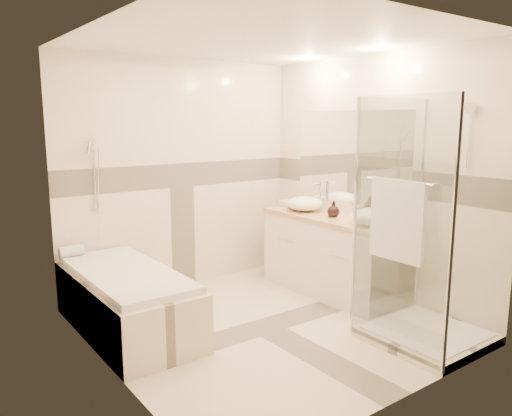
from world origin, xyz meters
TOP-DOWN VIEW (x-y plane):
  - room at (0.06, 0.01)m, footprint 2.82×3.02m
  - bathtub at (-1.02, 0.65)m, footprint 0.75×1.70m
  - vanity at (1.12, 0.30)m, footprint 0.58×1.62m
  - shower_enclosure at (0.83, -0.97)m, footprint 0.96×0.93m
  - vessel_sink_near at (1.10, 0.69)m, footprint 0.41×0.41m
  - vessel_sink_far at (1.10, -0.27)m, footprint 0.41×0.41m
  - faucet_near at (1.32, 0.69)m, footprint 0.13×0.03m
  - faucet_far at (1.32, -0.27)m, footprint 0.12×0.03m
  - amenity_bottle_a at (1.10, 0.26)m, footprint 0.07×0.08m
  - amenity_bottle_b at (1.10, 0.25)m, footprint 0.17×0.17m
  - folded_towels at (1.10, 0.99)m, footprint 0.16×0.23m
  - rolled_towel at (-1.27, 1.38)m, footprint 0.23×0.10m

SIDE VIEW (x-z plane):
  - bathtub at x=-1.02m, z-range 0.03..0.59m
  - vanity at x=1.12m, z-range 0.00..0.85m
  - shower_enclosure at x=0.83m, z-range -0.51..1.53m
  - rolled_towel at x=-1.27m, z-range 0.56..0.66m
  - folded_towels at x=1.10m, z-range 0.85..0.92m
  - amenity_bottle_a at x=1.10m, z-range 0.85..0.99m
  - vessel_sink_near at x=1.10m, z-range 0.85..1.01m
  - vessel_sink_far at x=1.10m, z-range 0.85..1.02m
  - amenity_bottle_b at x=1.10m, z-range 0.85..1.02m
  - faucet_far at x=1.32m, z-range 0.87..1.16m
  - faucet_near at x=1.32m, z-range 0.87..1.18m
  - room at x=0.06m, z-range 0.00..2.52m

